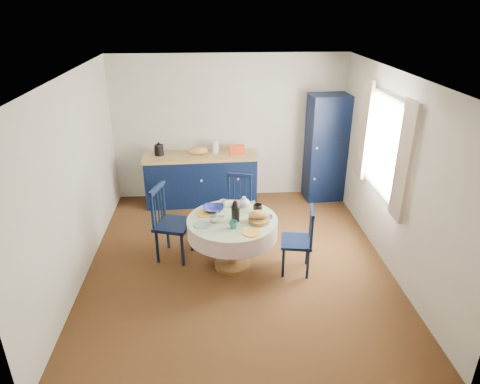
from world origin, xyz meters
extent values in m
plane|color=black|center=(0.00, 0.00, 0.00)|extent=(4.50, 4.50, 0.00)
plane|color=white|center=(0.00, 0.00, 2.50)|extent=(4.50, 4.50, 0.00)
cube|color=beige|center=(0.00, 2.25, 1.25)|extent=(4.00, 0.02, 2.50)
cube|color=beige|center=(-2.00, 0.00, 1.25)|extent=(0.02, 4.50, 2.50)
cube|color=beige|center=(2.00, 0.00, 1.25)|extent=(0.02, 4.50, 2.50)
plane|color=white|center=(2.00, 0.30, 1.50)|extent=(0.00, 1.20, 1.20)
cube|color=beige|center=(1.92, -0.40, 1.55)|extent=(0.05, 0.34, 1.45)
cube|color=beige|center=(1.92, 1.00, 1.55)|extent=(0.05, 0.34, 1.45)
cube|color=black|center=(-0.51, 1.96, 0.42)|extent=(1.91, 0.64, 0.83)
cube|color=tan|center=(-0.51, 1.96, 0.85)|extent=(1.97, 0.68, 0.04)
cube|color=#B33819|center=(0.11, 2.00, 0.95)|extent=(0.27, 0.15, 0.16)
cube|color=tan|center=(-0.54, 1.95, 0.88)|extent=(0.35, 0.25, 0.02)
ellipsoid|color=tan|center=(-0.54, 1.95, 0.96)|extent=(0.31, 0.20, 0.13)
cylinder|color=silver|center=(-0.26, 2.07, 0.98)|extent=(0.12, 0.12, 0.22)
cube|color=black|center=(1.66, 2.00, 0.93)|extent=(0.69, 0.52, 1.86)
cylinder|color=white|center=(1.41, 1.76, 1.02)|extent=(0.04, 0.02, 0.04)
cylinder|color=white|center=(1.41, 1.76, 0.47)|extent=(0.04, 0.02, 0.04)
cylinder|color=#523917|center=(-0.08, -0.08, 0.03)|extent=(0.48, 0.48, 0.05)
cylinder|color=#523917|center=(-0.08, -0.08, 0.35)|extent=(0.10, 0.10, 0.63)
cylinder|color=#523917|center=(-0.08, -0.08, 0.68)|extent=(1.11, 1.11, 0.03)
cylinder|color=white|center=(-0.08, -0.08, 0.58)|extent=(1.17, 1.17, 0.22)
cylinder|color=white|center=(-0.08, -0.08, 0.70)|extent=(1.17, 1.17, 0.01)
cylinder|color=#80A7B1|center=(-0.46, -0.22, 0.71)|extent=(0.22, 0.22, 0.01)
cylinder|color=orange|center=(0.13, -0.46, 0.71)|extent=(0.22, 0.22, 0.01)
cylinder|color=navy|center=(0.34, -0.05, 0.71)|extent=(0.22, 0.22, 0.01)
cylinder|color=#81A869|center=(0.01, 0.30, 0.71)|extent=(0.22, 0.22, 0.01)
cylinder|color=orange|center=(-0.43, 0.08, 0.71)|extent=(0.22, 0.22, 0.01)
cylinder|color=olive|center=(0.26, -0.18, 0.73)|extent=(0.28, 0.28, 0.05)
ellipsoid|color=tan|center=(0.26, -0.18, 0.81)|extent=(0.26, 0.16, 0.11)
cube|color=silver|center=(-0.22, 0.01, 0.73)|extent=(0.10, 0.07, 0.04)
cylinder|color=black|center=(-0.74, -0.04, 0.24)|extent=(0.04, 0.04, 0.48)
cylinder|color=black|center=(-0.64, 0.33, 0.24)|extent=(0.04, 0.04, 0.48)
cylinder|color=black|center=(-1.09, 0.07, 0.24)|extent=(0.04, 0.04, 0.48)
cylinder|color=black|center=(-0.98, 0.43, 0.24)|extent=(0.04, 0.04, 0.48)
cube|color=black|center=(-0.86, 0.20, 0.50)|extent=(0.56, 0.58, 0.04)
cylinder|color=black|center=(-1.11, 0.07, 0.77)|extent=(0.04, 0.04, 0.54)
cylinder|color=black|center=(-1.00, 0.44, 0.77)|extent=(0.04, 0.04, 0.54)
cube|color=black|center=(-1.05, 0.25, 1.02)|extent=(0.16, 0.42, 0.07)
cylinder|color=black|center=(-1.08, 0.16, 0.75)|extent=(0.02, 0.02, 0.45)
cylinder|color=black|center=(-1.05, 0.25, 0.75)|extent=(0.02, 0.02, 0.45)
cylinder|color=black|center=(-1.03, 0.35, 0.75)|extent=(0.02, 0.02, 0.45)
cylinder|color=black|center=(-0.16, 0.63, 0.21)|extent=(0.04, 0.04, 0.43)
cylinder|color=black|center=(0.17, 0.55, 0.21)|extent=(0.04, 0.04, 0.43)
cylinder|color=black|center=(-0.08, 0.94, 0.21)|extent=(0.04, 0.04, 0.43)
cylinder|color=black|center=(0.25, 0.86, 0.21)|extent=(0.04, 0.04, 0.43)
cube|color=black|center=(0.04, 0.74, 0.45)|extent=(0.50, 0.49, 0.04)
cylinder|color=black|center=(-0.08, 0.96, 0.69)|extent=(0.04, 0.04, 0.48)
cylinder|color=black|center=(0.25, 0.88, 0.69)|extent=(0.04, 0.04, 0.48)
cube|color=black|center=(0.09, 0.92, 0.91)|extent=(0.38, 0.13, 0.06)
cylinder|color=black|center=(0.00, 0.94, 0.67)|extent=(0.02, 0.02, 0.40)
cylinder|color=black|center=(0.09, 0.92, 0.67)|extent=(0.02, 0.02, 0.40)
cylinder|color=black|center=(0.17, 0.89, 0.67)|extent=(0.02, 0.02, 0.40)
cylinder|color=black|center=(0.62, -0.06, 0.21)|extent=(0.04, 0.04, 0.42)
cylinder|color=black|center=(0.56, -0.38, 0.21)|extent=(0.04, 0.04, 0.42)
cylinder|color=black|center=(0.92, -0.11, 0.21)|extent=(0.04, 0.04, 0.42)
cylinder|color=black|center=(0.87, -0.44, 0.21)|extent=(0.04, 0.04, 0.42)
cube|color=black|center=(0.74, -0.25, 0.44)|extent=(0.46, 0.47, 0.04)
cylinder|color=black|center=(0.94, -0.12, 0.67)|extent=(0.04, 0.04, 0.47)
cylinder|color=black|center=(0.88, -0.44, 0.67)|extent=(0.04, 0.04, 0.47)
cube|color=black|center=(0.91, -0.28, 0.89)|extent=(0.10, 0.37, 0.06)
cylinder|color=black|center=(0.93, -0.19, 0.65)|extent=(0.02, 0.02, 0.39)
cylinder|color=black|center=(0.91, -0.28, 0.65)|extent=(0.02, 0.02, 0.39)
cylinder|color=black|center=(0.90, -0.37, 0.65)|extent=(0.02, 0.02, 0.39)
imported|color=silver|center=(-0.31, -0.16, 0.75)|extent=(0.12, 0.12, 0.09)
imported|color=#26646C|center=(-0.08, -0.32, 0.76)|extent=(0.10, 0.10, 0.10)
imported|color=black|center=(0.27, 0.11, 0.76)|extent=(0.13, 0.13, 0.11)
imported|color=silver|center=(-0.18, 0.28, 0.76)|extent=(0.10, 0.10, 0.10)
imported|color=navy|center=(-0.31, 0.16, 0.74)|extent=(0.27, 0.27, 0.07)
camera|label=1|loc=(-0.31, -4.94, 3.29)|focal=32.00mm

